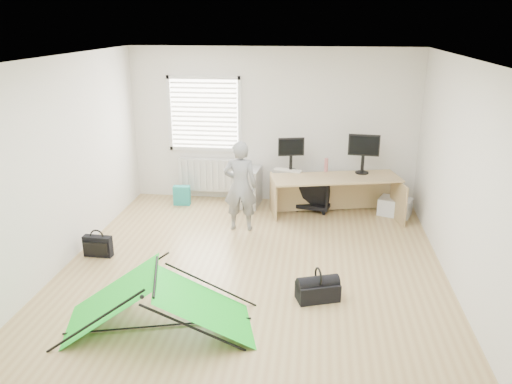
# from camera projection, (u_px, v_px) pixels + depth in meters

# --- Properties ---
(ground) EXTENTS (5.50, 5.50, 0.00)m
(ground) POSITION_uv_depth(u_px,v_px,m) (252.00, 270.00, 6.56)
(ground) COLOR tan
(ground) RESTS_ON ground
(back_wall) EXTENTS (5.00, 0.02, 2.70)m
(back_wall) POSITION_uv_depth(u_px,v_px,m) (273.00, 127.00, 8.70)
(back_wall) COLOR silver
(back_wall) RESTS_ON ground
(window) EXTENTS (1.20, 0.06, 1.20)m
(window) POSITION_uv_depth(u_px,v_px,m) (204.00, 114.00, 8.73)
(window) COLOR silver
(window) RESTS_ON back_wall
(radiator) EXTENTS (1.00, 0.12, 0.60)m
(radiator) POSITION_uv_depth(u_px,v_px,m) (206.00, 175.00, 9.06)
(radiator) COLOR silver
(radiator) RESTS_ON back_wall
(desk) EXTENTS (2.16, 1.13, 0.70)m
(desk) POSITION_uv_depth(u_px,v_px,m) (335.00, 197.00, 8.19)
(desk) COLOR tan
(desk) RESTS_ON ground
(filing_cabinet) EXTENTS (0.48, 0.61, 0.67)m
(filing_cabinet) POSITION_uv_depth(u_px,v_px,m) (247.00, 187.00, 8.76)
(filing_cabinet) COLOR #A7AAAD
(filing_cabinet) RESTS_ON ground
(monitor_left) EXTENTS (0.45, 0.20, 0.42)m
(monitor_left) POSITION_uv_depth(u_px,v_px,m) (291.00, 159.00, 8.36)
(monitor_left) COLOR black
(monitor_left) RESTS_ON desk
(monitor_right) EXTENTS (0.51, 0.16, 0.48)m
(monitor_right) POSITION_uv_depth(u_px,v_px,m) (363.00, 159.00, 8.20)
(monitor_right) COLOR black
(monitor_right) RESTS_ON desk
(keyboard) EXTENTS (0.50, 0.29, 0.02)m
(keyboard) POSITION_uv_depth(u_px,v_px,m) (288.00, 170.00, 8.40)
(keyboard) COLOR beige
(keyboard) RESTS_ON desk
(thermos) EXTENTS (0.08, 0.08, 0.23)m
(thermos) POSITION_uv_depth(u_px,v_px,m) (326.00, 165.00, 8.33)
(thermos) COLOR #AE6261
(thermos) RESTS_ON desk
(office_chair) EXTENTS (0.72, 0.74, 0.57)m
(office_chair) POSITION_uv_depth(u_px,v_px,m) (314.00, 193.00, 8.62)
(office_chair) COLOR black
(office_chair) RESTS_ON ground
(person) EXTENTS (0.53, 0.36, 1.41)m
(person) POSITION_uv_depth(u_px,v_px,m) (240.00, 186.00, 7.63)
(person) COLOR gray
(person) RESTS_ON ground
(kite) EXTENTS (2.15, 1.37, 0.62)m
(kite) POSITION_uv_depth(u_px,v_px,m) (157.00, 302.00, 5.24)
(kite) COLOR #14DB26
(kite) RESTS_ON ground
(storage_crate) EXTENTS (0.61, 0.52, 0.29)m
(storage_crate) POSITION_uv_depth(u_px,v_px,m) (395.00, 207.00, 8.37)
(storage_crate) COLOR silver
(storage_crate) RESTS_ON ground
(tote_bag) EXTENTS (0.30, 0.14, 0.35)m
(tote_bag) POSITION_uv_depth(u_px,v_px,m) (182.00, 195.00, 8.82)
(tote_bag) COLOR teal
(tote_bag) RESTS_ON ground
(laptop_bag) EXTENTS (0.40, 0.14, 0.30)m
(laptop_bag) POSITION_uv_depth(u_px,v_px,m) (98.00, 246.00, 6.91)
(laptop_bag) COLOR black
(laptop_bag) RESTS_ON ground
(white_box) EXTENTS (0.11, 0.11, 0.09)m
(white_box) POSITION_uv_depth(u_px,v_px,m) (127.00, 299.00, 5.79)
(white_box) COLOR silver
(white_box) RESTS_ON ground
(duffel_bag) EXTENTS (0.55, 0.40, 0.21)m
(duffel_bag) POSITION_uv_depth(u_px,v_px,m) (318.00, 291.00, 5.84)
(duffel_bag) COLOR black
(duffel_bag) RESTS_ON ground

